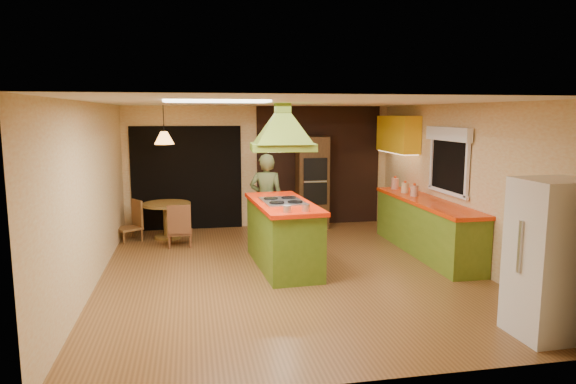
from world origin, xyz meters
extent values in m
plane|color=brown|center=(0.00, 0.00, 0.00)|extent=(6.50, 6.50, 0.00)
plane|color=beige|center=(0.00, 3.25, 1.25)|extent=(5.50, 0.00, 5.50)
plane|color=beige|center=(0.00, -3.25, 1.25)|extent=(5.50, 0.00, 5.50)
plane|color=beige|center=(-2.75, 0.00, 1.25)|extent=(0.00, 6.50, 6.50)
plane|color=beige|center=(2.75, 0.00, 1.25)|extent=(0.00, 6.50, 6.50)
plane|color=silver|center=(0.00, 0.00, 2.50)|extent=(6.50, 6.50, 0.00)
cube|color=#381E14|center=(1.25, 3.23, 1.25)|extent=(2.64, 0.03, 2.50)
cube|color=black|center=(-1.50, 3.23, 1.05)|extent=(2.20, 0.03, 2.10)
cube|color=olive|center=(2.45, 0.60, 0.43)|extent=(0.58, 3.00, 0.86)
cube|color=#E53807|center=(2.45, 0.60, 0.89)|extent=(0.62, 3.05, 0.06)
cube|color=yellow|center=(2.57, 2.20, 1.95)|extent=(0.34, 1.40, 0.70)
cube|color=black|center=(2.72, 0.40, 1.55)|extent=(0.03, 1.16, 0.96)
cube|color=white|center=(2.67, 0.40, 2.02)|extent=(0.10, 1.35, 0.22)
cube|color=white|center=(-1.10, -1.20, 2.48)|extent=(1.20, 0.60, 0.03)
cube|color=#597C1F|center=(-0.06, 0.28, 0.48)|extent=(0.88, 2.01, 0.96)
cube|color=#FA2A08|center=(-0.06, 0.28, 0.99)|extent=(0.95, 2.10, 0.06)
cube|color=silver|center=(-0.06, 0.28, 1.03)|extent=(0.65, 0.90, 0.02)
cube|color=olive|center=(-0.06, 0.28, 1.85)|extent=(0.98, 0.73, 0.11)
pyramid|color=olive|center=(-0.06, 0.28, 2.35)|extent=(0.98, 0.73, 0.45)
cube|color=olive|center=(-0.06, 0.28, 2.43)|extent=(0.22, 0.22, 0.14)
imported|color=#45502A|center=(-0.11, 1.66, 0.82)|extent=(0.68, 0.53, 1.65)
cube|color=silver|center=(2.24, -2.70, 0.84)|extent=(0.71, 0.68, 1.68)
cube|color=#4D3219|center=(1.03, 2.95, 0.94)|extent=(0.65, 0.60, 1.89)
cube|color=black|center=(1.03, 2.65, 1.24)|extent=(0.49, 0.04, 0.45)
cube|color=black|center=(1.03, 2.65, 0.74)|extent=(0.49, 0.04, 0.45)
cylinder|color=brown|center=(-1.89, 2.51, 0.65)|extent=(0.90, 0.90, 0.05)
cylinder|color=brown|center=(-1.89, 2.51, 0.34)|extent=(0.14, 0.14, 0.63)
cylinder|color=brown|center=(-1.89, 2.51, 0.03)|extent=(0.50, 0.50, 0.05)
cone|color=#FF9E3F|center=(-1.89, 2.51, 1.90)|extent=(0.46, 0.46, 0.24)
cylinder|color=beige|center=(2.40, 1.85, 1.02)|extent=(0.15, 0.15, 0.21)
cylinder|color=beige|center=(2.40, 0.99, 1.01)|extent=(0.14, 0.14, 0.19)
cylinder|color=#F3E9C3|center=(2.40, 1.39, 1.01)|extent=(0.16, 0.16, 0.18)
camera|label=1|loc=(-1.42, -7.27, 2.34)|focal=32.00mm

